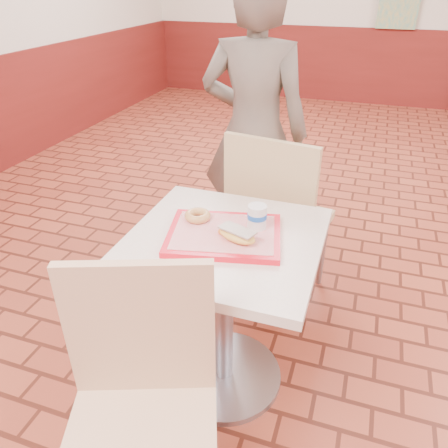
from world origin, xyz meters
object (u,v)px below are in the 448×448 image
(ring_donut, at_px, (198,216))
(long_john_donut, at_px, (237,235))
(chair_main_back, at_px, (276,215))
(customer, at_px, (254,133))
(serving_tray, at_px, (224,235))
(chair_main_front, at_px, (141,404))
(main_table, at_px, (224,290))
(paper_cup, at_px, (257,216))

(ring_donut, bearing_deg, long_john_donut, -27.08)
(chair_main_back, xyz_separation_m, customer, (-0.24, 0.39, 0.29))
(customer, relative_size, serving_tray, 4.00)
(chair_main_front, bearing_deg, main_table, 64.64)
(chair_main_back, bearing_deg, chair_main_front, 93.48)
(chair_main_front, height_order, paper_cup, chair_main_front)
(chair_main_front, xyz_separation_m, ring_donut, (-0.08, 0.67, 0.28))
(chair_main_back, distance_m, long_john_donut, 0.71)
(main_table, xyz_separation_m, customer, (-0.16, 1.01, 0.33))
(ring_donut, bearing_deg, paper_cup, 3.67)
(serving_tray, bearing_deg, ring_donut, 156.40)
(serving_tray, height_order, ring_donut, ring_donut)
(long_john_donut, bearing_deg, chair_main_front, -101.23)
(main_table, xyz_separation_m, long_john_donut, (0.06, -0.04, 0.30))
(long_john_donut, bearing_deg, main_table, 146.32)
(main_table, relative_size, paper_cup, 8.30)
(chair_main_back, bearing_deg, main_table, 92.45)
(chair_main_front, height_order, ring_donut, chair_main_front)
(chair_main_front, relative_size, paper_cup, 10.41)
(serving_tray, bearing_deg, long_john_donut, -33.68)
(customer, xyz_separation_m, long_john_donut, (0.23, -1.06, -0.03))
(chair_main_front, height_order, chair_main_back, chair_main_back)
(chair_main_front, bearing_deg, chair_main_back, 63.59)
(customer, distance_m, serving_tray, 1.03)
(ring_donut, height_order, long_john_donut, long_john_donut)
(customer, bearing_deg, ring_donut, 90.39)
(chair_main_back, bearing_deg, long_john_donut, 98.25)
(customer, height_order, serving_tray, customer)
(chair_main_back, bearing_deg, serving_tray, 92.45)
(main_table, height_order, chair_main_front, chair_main_front)
(ring_donut, bearing_deg, customer, 91.99)
(chair_main_front, height_order, long_john_donut, chair_main_front)
(main_table, relative_size, ring_donut, 7.43)
(chair_main_front, distance_m, serving_tray, 0.67)
(chair_main_front, relative_size, ring_donut, 9.32)
(chair_main_back, distance_m, serving_tray, 0.67)
(main_table, height_order, serving_tray, serving_tray)
(long_john_donut, bearing_deg, customer, 102.08)
(chair_main_front, bearing_deg, serving_tray, 64.64)
(customer, relative_size, ring_donut, 16.36)
(chair_main_back, relative_size, serving_tray, 2.36)
(main_table, bearing_deg, serving_tray, 0.00)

